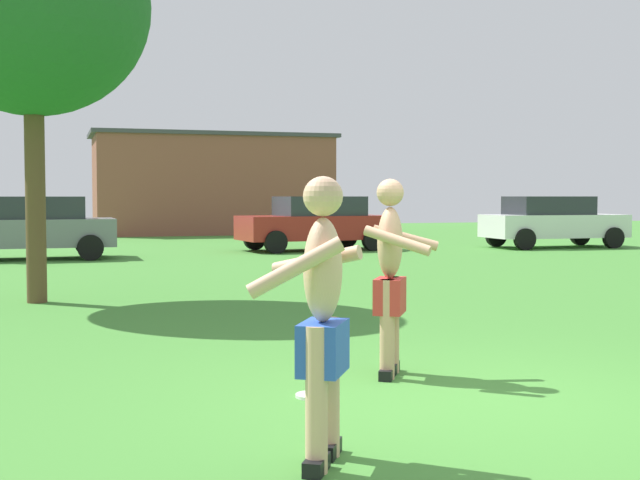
# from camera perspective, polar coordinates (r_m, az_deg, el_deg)

# --- Properties ---
(ground_plane) EXTENTS (80.00, 80.00, 0.00)m
(ground_plane) POSITION_cam_1_polar(r_m,az_deg,el_deg) (6.86, 8.94, -10.48)
(ground_plane) COLOR #428433
(player_near) EXTENTS (0.79, 0.77, 1.71)m
(player_near) POSITION_cam_1_polar(r_m,az_deg,el_deg) (5.01, 0.12, -4.89)
(player_near) COLOR black
(player_near) RESTS_ON ground_plane
(player_in_red) EXTENTS (0.81, 0.80, 1.74)m
(player_in_red) POSITION_cam_1_polar(r_m,az_deg,el_deg) (7.49, 4.77, -2.11)
(player_in_red) COLOR black
(player_in_red) RESTS_ON ground_plane
(frisbee) EXTENTS (0.26, 0.26, 0.03)m
(frisbee) POSITION_cam_1_polar(r_m,az_deg,el_deg) (6.82, -0.54, -10.41)
(frisbee) COLOR white
(frisbee) RESTS_ON ground_plane
(car_red_near_post) EXTENTS (4.46, 2.38, 1.58)m
(car_red_near_post) POSITION_cam_1_polar(r_m,az_deg,el_deg) (24.84, -0.35, 1.20)
(car_red_near_post) COLOR maroon
(car_red_near_post) RESTS_ON ground_plane
(car_gray_mid_lot) EXTENTS (4.32, 2.05, 1.58)m
(car_gray_mid_lot) POSITION_cam_1_polar(r_m,az_deg,el_deg) (22.51, -19.00, 0.86)
(car_gray_mid_lot) COLOR slate
(car_gray_mid_lot) RESTS_ON ground_plane
(car_white_far_end) EXTENTS (4.35, 2.13, 1.58)m
(car_white_far_end) POSITION_cam_1_polar(r_m,az_deg,el_deg) (27.18, 15.36, 1.25)
(car_white_far_end) COLOR white
(car_white_far_end) RESTS_ON ground_plane
(outbuilding_behind_lot) EXTENTS (10.08, 4.32, 4.20)m
(outbuilding_behind_lot) POSITION_cam_1_polar(r_m,az_deg,el_deg) (36.28, -7.24, 3.76)
(outbuilding_behind_lot) COLOR brown
(outbuilding_behind_lot) RESTS_ON ground_plane
(tree_left_field) EXTENTS (3.45, 3.45, 6.04)m
(tree_left_field) POSITION_cam_1_polar(r_m,az_deg,el_deg) (13.59, -18.79, 14.70)
(tree_left_field) COLOR brown
(tree_left_field) RESTS_ON ground_plane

